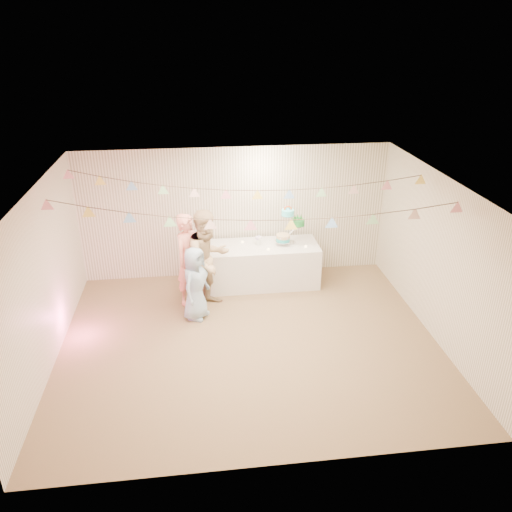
{
  "coord_description": "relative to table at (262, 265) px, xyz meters",
  "views": [
    {
      "loc": [
        -0.73,
        -6.66,
        4.68
      ],
      "look_at": [
        0.2,
        0.8,
        1.15
      ],
      "focal_mm": 35.0,
      "sensor_mm": 36.0,
      "label": 1
    }
  ],
  "objects": [
    {
      "name": "person_adult_b",
      "position": [
        -1.05,
        -0.73,
        0.51
      ],
      "size": [
        1.13,
        1.09,
        1.84
      ],
      "primitive_type": "imported",
      "rotation": [
        0.0,
        0.0,
        0.63
      ],
      "color": "tan",
      "rests_on": "floor"
    },
    {
      "name": "ceiling",
      "position": [
        -0.45,
        -1.97,
        2.19
      ],
      "size": [
        6.0,
        6.0,
        0.0
      ],
      "primitive_type": "plane",
      "color": "white",
      "rests_on": "ground"
    },
    {
      "name": "cake_stand",
      "position": [
        0.55,
        0.05,
        0.7
      ],
      "size": [
        0.64,
        0.38,
        0.71
      ],
      "primitive_type": null,
      "color": "silver",
      "rests_on": "table"
    },
    {
      "name": "right_wall",
      "position": [
        2.55,
        -1.97,
        0.89
      ],
      "size": [
        5.0,
        5.0,
        0.0
      ],
      "primitive_type": "plane",
      "color": "silver",
      "rests_on": "ground"
    },
    {
      "name": "bunting_front",
      "position": [
        -0.45,
        -2.17,
        1.91
      ],
      "size": [
        5.6,
        0.9,
        0.36
      ],
      "primitive_type": null,
      "color": "#72A5E5",
      "rests_on": "ceiling"
    },
    {
      "name": "tealight_1",
      "position": [
        -0.35,
        0.18,
        0.42
      ],
      "size": [
        0.04,
        0.04,
        0.03
      ],
      "primitive_type": "cylinder",
      "color": "#FFD88C",
      "rests_on": "table"
    },
    {
      "name": "front_wall",
      "position": [
        -0.45,
        -4.47,
        0.89
      ],
      "size": [
        6.0,
        6.0,
        0.0
      ],
      "primitive_type": "plane",
      "color": "silver",
      "rests_on": "ground"
    },
    {
      "name": "cake_bottom",
      "position": [
        0.4,
        -0.01,
        0.43
      ],
      "size": [
        0.31,
        0.31,
        0.15
      ],
      "primitive_type": null,
      "color": "teal",
      "rests_on": "cake_stand"
    },
    {
      "name": "left_wall",
      "position": [
        -3.45,
        -1.97,
        0.89
      ],
      "size": [
        5.0,
        5.0,
        0.0
      ],
      "primitive_type": "plane",
      "color": "silver",
      "rests_on": "ground"
    },
    {
      "name": "tealight_0",
      "position": [
        -0.8,
        -0.15,
        0.42
      ],
      "size": [
        0.04,
        0.04,
        0.03
      ],
      "primitive_type": "cylinder",
      "color": "#FFD88C",
      "rests_on": "table"
    },
    {
      "name": "tealight_3",
      "position": [
        0.35,
        0.22,
        0.42
      ],
      "size": [
        0.04,
        0.04,
        0.03
      ],
      "primitive_type": "cylinder",
      "color": "#FFD88C",
      "rests_on": "table"
    },
    {
      "name": "tealight_4",
      "position": [
        0.82,
        -0.18,
        0.42
      ],
      "size": [
        0.04,
        0.04,
        0.03
      ],
      "primitive_type": "cylinder",
      "color": "#FFD88C",
      "rests_on": "table"
    },
    {
      "name": "person_adult_a",
      "position": [
        -1.37,
        -0.55,
        0.45
      ],
      "size": [
        0.71,
        0.74,
        1.72
      ],
      "primitive_type": "imported",
      "rotation": [
        0.0,
        0.0,
        0.89
      ],
      "color": "#FD9584",
      "rests_on": "floor"
    },
    {
      "name": "back_wall",
      "position": [
        -0.45,
        0.53,
        0.89
      ],
      "size": [
        6.0,
        6.0,
        0.0
      ],
      "primitive_type": "plane",
      "color": "silver",
      "rests_on": "ground"
    },
    {
      "name": "bunting_back",
      "position": [
        -0.45,
        -0.87,
        1.94
      ],
      "size": [
        5.6,
        1.1,
        0.4
      ],
      "primitive_type": null,
      "color": "pink",
      "rests_on": "ceiling"
    },
    {
      "name": "cake_middle",
      "position": [
        0.73,
        0.14,
        0.7
      ],
      "size": [
        0.27,
        0.27,
        0.22
      ],
      "primitive_type": null,
      "color": "#1B7C2E",
      "rests_on": "cake_stand"
    },
    {
      "name": "table",
      "position": [
        0.0,
        0.0,
        0.0
      ],
      "size": [
        2.17,
        0.87,
        0.81
      ],
      "primitive_type": "cube",
      "color": "silver",
      "rests_on": "floor"
    },
    {
      "name": "platter",
      "position": [
        -0.65,
        -0.05,
        0.35
      ],
      "size": [
        0.34,
        0.34,
        0.02
      ],
      "primitive_type": "cylinder",
      "color": "white",
      "rests_on": "table"
    },
    {
      "name": "person_child",
      "position": [
        -1.29,
        -1.09,
        0.25
      ],
      "size": [
        0.68,
        0.76,
        1.31
      ],
      "primitive_type": "imported",
      "rotation": [
        0.0,
        0.0,
        1.06
      ],
      "color": "#8DACC8",
      "rests_on": "floor"
    },
    {
      "name": "posy",
      "position": [
        -0.06,
        0.05,
        0.43
      ],
      "size": [
        0.16,
        0.16,
        0.18
      ],
      "primitive_type": null,
      "color": "white",
      "rests_on": "table"
    },
    {
      "name": "cake_top_tier",
      "position": [
        0.49,
        0.02,
        0.97
      ],
      "size": [
        0.25,
        0.25,
        0.19
      ],
      "primitive_type": null,
      "color": "#4EE8F5",
      "rests_on": "cake_stand"
    },
    {
      "name": "tealight_2",
      "position": [
        0.1,
        -0.22,
        0.42
      ],
      "size": [
        0.04,
        0.04,
        0.03
      ],
      "primitive_type": "cylinder",
      "color": "#FFD88C",
      "rests_on": "table"
    },
    {
      "name": "floor",
      "position": [
        -0.45,
        -1.97,
        -0.41
      ],
      "size": [
        6.0,
        6.0,
        0.0
      ],
      "primitive_type": "plane",
      "color": "brown",
      "rests_on": "ground"
    }
  ]
}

